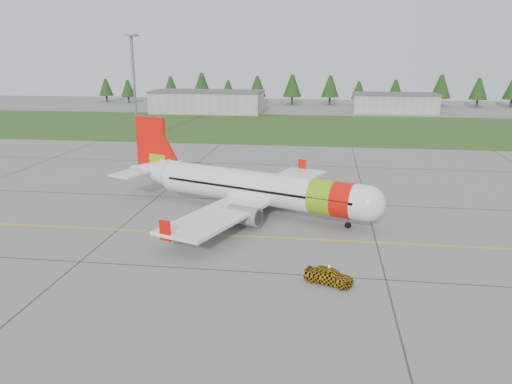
# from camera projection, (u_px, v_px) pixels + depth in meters

# --- Properties ---
(ground) EXTENTS (320.00, 320.00, 0.00)m
(ground) POSITION_uv_depth(u_px,v_px,m) (257.00, 272.00, 39.66)
(ground) COLOR gray
(ground) RESTS_ON ground
(aircraft) EXTENTS (30.48, 28.97, 9.63)m
(aircraft) POSITION_uv_depth(u_px,v_px,m) (254.00, 188.00, 54.08)
(aircraft) COLOR white
(aircraft) RESTS_ON ground
(follow_me_car) EXTENTS (1.73, 1.86, 3.75)m
(follow_me_car) POSITION_uv_depth(u_px,v_px,m) (329.00, 260.00, 37.28)
(follow_me_car) COLOR orange
(follow_me_car) RESTS_ON ground
(service_van) EXTENTS (1.84, 1.79, 4.17)m
(service_van) POSITION_uv_depth(u_px,v_px,m) (154.00, 138.00, 90.41)
(service_van) COLOR white
(service_van) RESTS_ON ground
(grass_strip) EXTENTS (320.00, 50.00, 0.03)m
(grass_strip) POSITION_uv_depth(u_px,v_px,m) (304.00, 127.00, 117.92)
(grass_strip) COLOR #30561E
(grass_strip) RESTS_ON ground
(taxi_guideline) EXTENTS (120.00, 0.25, 0.02)m
(taxi_guideline) POSITION_uv_depth(u_px,v_px,m) (269.00, 237.00, 47.29)
(taxi_guideline) COLOR gold
(taxi_guideline) RESTS_ON ground
(hangar_west) EXTENTS (32.00, 14.00, 6.00)m
(hangar_west) POSITION_uv_depth(u_px,v_px,m) (207.00, 102.00, 147.85)
(hangar_west) COLOR #A8A8A3
(hangar_west) RESTS_ON ground
(hangar_east) EXTENTS (24.00, 12.00, 5.20)m
(hangar_east) POSITION_uv_depth(u_px,v_px,m) (394.00, 103.00, 148.26)
(hangar_east) COLOR #A8A8A3
(hangar_east) RESTS_ON ground
(floodlight_mast) EXTENTS (0.50, 0.50, 20.00)m
(floodlight_mast) POSITION_uv_depth(u_px,v_px,m) (135.00, 90.00, 96.62)
(floodlight_mast) COLOR slate
(floodlight_mast) RESTS_ON ground
(treeline) EXTENTS (160.00, 8.00, 10.00)m
(treeline) POSITION_uv_depth(u_px,v_px,m) (312.00, 90.00, 170.04)
(treeline) COLOR #1C3F14
(treeline) RESTS_ON ground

